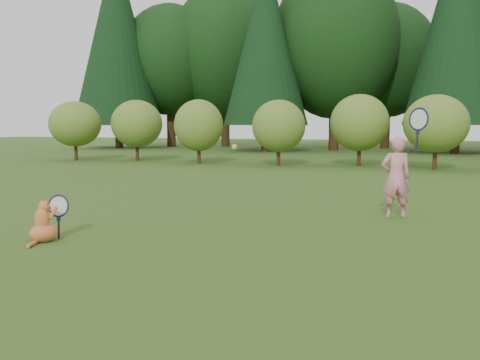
% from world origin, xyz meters
% --- Properties ---
extents(ground, '(100.00, 100.00, 0.00)m').
position_xyz_m(ground, '(0.00, 0.00, 0.00)').
color(ground, '#2A4D15').
rests_on(ground, ground).
extents(shrub_row, '(28.00, 3.00, 2.80)m').
position_xyz_m(shrub_row, '(0.00, 13.00, 1.40)').
color(shrub_row, olive).
rests_on(shrub_row, ground).
extents(woodland_backdrop, '(48.00, 10.00, 15.00)m').
position_xyz_m(woodland_backdrop, '(0.00, 23.00, 7.50)').
color(woodland_backdrop, black).
rests_on(woodland_backdrop, ground).
extents(child, '(0.77, 0.50, 1.96)m').
position_xyz_m(child, '(2.23, 2.52, 0.69)').
color(child, pink).
rests_on(child, ground).
extents(cat, '(0.41, 0.80, 0.72)m').
position_xyz_m(cat, '(-1.82, -0.93, 0.28)').
color(cat, '#B44D22').
rests_on(cat, ground).
extents(tennis_ball, '(0.08, 0.08, 0.08)m').
position_xyz_m(tennis_ball, '(0.18, 0.62, 1.18)').
color(tennis_ball, yellow).
rests_on(tennis_ball, ground).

